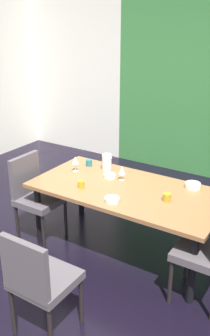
# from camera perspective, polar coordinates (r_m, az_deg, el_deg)

# --- Properties ---
(ground_plane) EXTENTS (5.94, 5.70, 0.02)m
(ground_plane) POSITION_cam_1_polar(r_m,az_deg,el_deg) (4.16, -5.90, -12.39)
(ground_plane) COLOR black
(back_panel_interior) EXTENTS (2.00, 0.10, 2.66)m
(back_panel_interior) POSITION_cam_1_polar(r_m,az_deg,el_deg) (6.93, -4.86, 13.67)
(back_panel_interior) COLOR silver
(back_panel_interior) RESTS_ON ground_plane
(dining_table) EXTENTS (1.94, 0.98, 0.73)m
(dining_table) POSITION_cam_1_polar(r_m,az_deg,el_deg) (3.82, 3.36, -4.11)
(dining_table) COLOR #91623B
(dining_table) RESTS_ON ground_plane
(chair_head_near) EXTENTS (0.44, 0.44, 0.92)m
(chair_head_near) POSITION_cam_1_polar(r_m,az_deg,el_deg) (2.93, -10.11, -16.25)
(chair_head_near) COLOR #4F484D
(chair_head_near) RESTS_ON ground_plane
(chair_left_near) EXTENTS (0.45, 0.44, 0.96)m
(chair_left_near) POSITION_cam_1_polar(r_m,az_deg,el_deg) (4.18, -10.69, -3.73)
(chair_left_near) COLOR #4F484D
(chair_left_near) RESTS_ON ground_plane
(wine_glass_corner) EXTENTS (0.07, 0.07, 0.16)m
(wine_glass_corner) POSITION_cam_1_polar(r_m,az_deg,el_deg) (3.93, 2.60, -0.38)
(wine_glass_corner) COLOR silver
(wine_glass_corner) RESTS_ON dining_table
(wine_glass_near_shelf) EXTENTS (0.08, 0.08, 0.18)m
(wine_glass_near_shelf) POSITION_cam_1_polar(r_m,az_deg,el_deg) (4.15, -4.55, 1.15)
(wine_glass_near_shelf) COLOR silver
(wine_glass_near_shelf) RESTS_ON dining_table
(serving_bowl_front) EXTENTS (0.13, 0.13, 0.04)m
(serving_bowl_front) POSITION_cam_1_polar(r_m,az_deg,el_deg) (4.02, 0.73, -1.19)
(serving_bowl_front) COLOR white
(serving_bowl_front) RESTS_ON dining_table
(serving_bowl_west) EXTENTS (0.14, 0.14, 0.04)m
(serving_bowl_west) POSITION_cam_1_polar(r_m,az_deg,el_deg) (3.50, 1.06, -4.85)
(serving_bowl_west) COLOR beige
(serving_bowl_west) RESTS_ON dining_table
(serving_bowl_right) EXTENTS (0.16, 0.16, 0.05)m
(serving_bowl_right) POSITION_cam_1_polar(r_m,az_deg,el_deg) (3.87, 13.23, -2.61)
(serving_bowl_right) COLOR silver
(serving_bowl_right) RESTS_ON dining_table
(cup_north) EXTENTS (0.07, 0.07, 0.08)m
(cup_north) POSITION_cam_1_polar(r_m,az_deg,el_deg) (3.78, -3.66, -2.49)
(cup_north) COLOR #B48C1D
(cup_north) RESTS_ON dining_table
(cup_south) EXTENTS (0.08, 0.08, 0.08)m
(cup_south) POSITION_cam_1_polar(r_m,az_deg,el_deg) (3.56, 9.41, -4.42)
(cup_south) COLOR #A98A20
(cup_south) RESTS_ON dining_table
(cup_rear) EXTENTS (0.07, 0.07, 0.08)m
(cup_rear) POSITION_cam_1_polar(r_m,az_deg,el_deg) (4.33, -2.46, 0.81)
(cup_rear) COLOR #25676B
(cup_rear) RESTS_ON dining_table
(pitcher_left) EXTENTS (0.12, 0.11, 0.18)m
(pitcher_left) POSITION_cam_1_polar(r_m,az_deg,el_deg) (4.19, 0.29, 0.92)
(pitcher_left) COLOR silver
(pitcher_left) RESTS_ON dining_table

